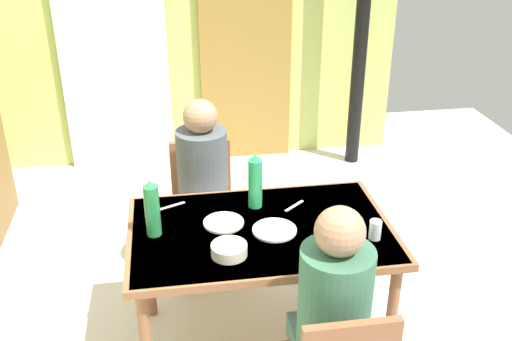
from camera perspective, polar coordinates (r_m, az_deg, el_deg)
wall_back at (r=5.16m, az=-8.62°, el=14.60°), size 4.02×0.10×2.59m
door_wooden at (r=5.20m, az=-1.03°, el=11.62°), size 0.80×0.05×2.00m
stove_pipe_column at (r=5.09m, az=10.32°, el=14.31°), size 0.12×0.12×2.59m
curtain_panel at (r=5.13m, az=-13.76°, el=11.69°), size 0.90×0.03×2.17m
dining_table at (r=2.99m, az=0.45°, el=-6.93°), size 1.32×0.84×0.75m
chair_far_diner at (r=3.72m, az=-5.18°, el=-3.03°), size 0.40×0.40×0.87m
person_near_diner at (r=2.47m, az=7.57°, el=-12.40°), size 0.30×0.37×0.77m
person_far_diner at (r=3.47m, az=-5.20°, el=-0.03°), size 0.30×0.37×0.77m
water_bottle_green_near at (r=2.88m, az=-10.06°, el=-3.72°), size 0.07×0.07×0.30m
water_bottle_green_far at (r=3.08m, az=-0.08°, el=-1.11°), size 0.07×0.07×0.31m
serving_bowl_center at (r=2.74m, az=-2.63°, el=-7.71°), size 0.17×0.17×0.05m
dinner_plate_near_left at (r=2.99m, az=-3.17°, el=-5.09°), size 0.21×0.21×0.01m
dinner_plate_near_right at (r=2.87m, az=7.63°, el=-6.75°), size 0.21×0.21×0.01m
dinner_plate_far_center at (r=2.93m, az=1.81°, el=-5.81°), size 0.22×0.22×0.01m
drinking_glass_by_near_diner at (r=3.02m, az=-9.98°, el=-4.20°), size 0.06×0.06×0.10m
drinking_glass_by_far_diner at (r=2.91m, az=11.52°, el=-5.67°), size 0.06×0.06×0.10m
cutlery_knife_near at (r=3.15m, az=3.73°, el=-3.46°), size 0.13×0.11×0.00m
cutlery_fork_near at (r=3.17m, az=-8.17°, el=-3.43°), size 0.14×0.08×0.00m
cutlery_knife_far at (r=3.07m, az=8.54°, el=-4.55°), size 0.05×0.15×0.00m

